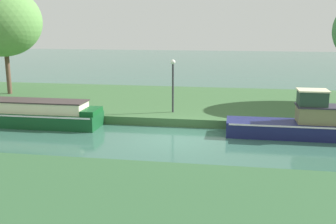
# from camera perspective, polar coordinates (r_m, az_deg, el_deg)

# --- Properties ---
(ground_plane) EXTENTS (120.00, 120.00, 0.00)m
(ground_plane) POSITION_cam_1_polar(r_m,az_deg,el_deg) (16.75, 1.25, -3.95)
(ground_plane) COLOR #315C4D
(riverbank_far) EXTENTS (72.00, 10.00, 0.40)m
(riverbank_far) POSITION_cam_1_polar(r_m,az_deg,el_deg) (23.46, 3.73, 1.30)
(riverbank_far) COLOR #375E34
(riverbank_far) RESTS_ON ground_plane
(forest_barge) EXTENTS (9.33, 1.70, 1.94)m
(forest_barge) POSITION_cam_1_polar(r_m,az_deg,el_deg) (20.61, -22.09, -0.03)
(forest_barge) COLOR #124823
(forest_barge) RESTS_ON ground_plane
(willow_tree_left) EXTENTS (4.98, 4.57, 6.72)m
(willow_tree_left) POSITION_cam_1_polar(r_m,az_deg,el_deg) (26.94, -23.00, 11.97)
(willow_tree_left) COLOR brown
(willow_tree_left) RESTS_ON riverbank_far
(lamp_post) EXTENTS (0.24, 0.24, 2.67)m
(lamp_post) POSITION_cam_1_polar(r_m,az_deg,el_deg) (19.77, 0.72, 4.80)
(lamp_post) COLOR #333338
(lamp_post) RESTS_ON riverbank_far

